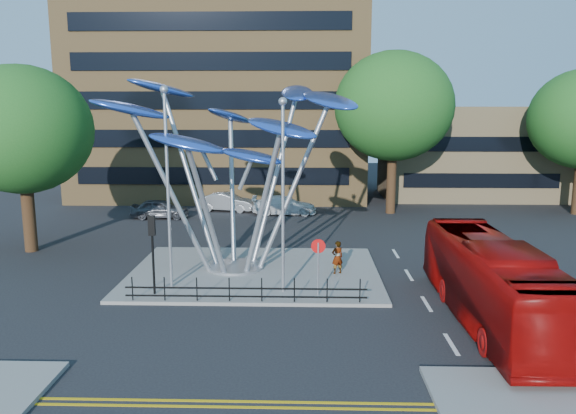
{
  "coord_description": "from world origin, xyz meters",
  "views": [
    {
      "loc": [
        1.39,
        -20.33,
        8.12
      ],
      "look_at": [
        0.69,
        4.0,
        3.7
      ],
      "focal_mm": 35.0,
      "sensor_mm": 36.0,
      "label": 1
    }
  ],
  "objects_px": {
    "traffic_light_island": "(152,238)",
    "tree_left": "(22,130)",
    "no_entry_sign_island": "(318,257)",
    "tree_right": "(394,106)",
    "street_lamp_right": "(283,178)",
    "parked_car_mid": "(227,202)",
    "street_lamp_left": "(167,171)",
    "pedestrian": "(337,257)",
    "leaf_sculpture": "(232,132)",
    "red_bus": "(493,282)",
    "parked_car_left": "(160,209)",
    "parked_car_right": "(284,205)"
  },
  "relations": [
    {
      "from": "pedestrian",
      "to": "parked_car_right",
      "type": "bearing_deg",
      "value": -102.59
    },
    {
      "from": "traffic_light_island",
      "to": "parked_car_mid",
      "type": "relative_size",
      "value": 0.79
    },
    {
      "from": "no_entry_sign_island",
      "to": "traffic_light_island",
      "type": "bearing_deg",
      "value": -179.87
    },
    {
      "from": "street_lamp_right",
      "to": "traffic_light_island",
      "type": "xyz_separation_m",
      "value": [
        -5.5,
        -0.5,
        -2.48
      ]
    },
    {
      "from": "street_lamp_right",
      "to": "parked_car_mid",
      "type": "relative_size",
      "value": 1.91
    },
    {
      "from": "tree_left",
      "to": "parked_car_mid",
      "type": "distance_m",
      "value": 16.73
    },
    {
      "from": "street_lamp_right",
      "to": "traffic_light_island",
      "type": "bearing_deg",
      "value": -174.81
    },
    {
      "from": "red_bus",
      "to": "street_lamp_left",
      "type": "bearing_deg",
      "value": 164.7
    },
    {
      "from": "leaf_sculpture",
      "to": "red_bus",
      "type": "xyz_separation_m",
      "value": [
        10.57,
        -6.6,
        -5.3
      ]
    },
    {
      "from": "tree_right",
      "to": "street_lamp_left",
      "type": "relative_size",
      "value": 1.38
    },
    {
      "from": "leaf_sculpture",
      "to": "traffic_light_island",
      "type": "bearing_deg",
      "value": -125.04
    },
    {
      "from": "street_lamp_left",
      "to": "no_entry_sign_island",
      "type": "relative_size",
      "value": 3.59
    },
    {
      "from": "street_lamp_right",
      "to": "parked_car_mid",
      "type": "distance_m",
      "value": 20.56
    },
    {
      "from": "traffic_light_island",
      "to": "parked_car_right",
      "type": "relative_size",
      "value": 0.71
    },
    {
      "from": "no_entry_sign_island",
      "to": "pedestrian",
      "type": "bearing_deg",
      "value": 72.56
    },
    {
      "from": "tree_left",
      "to": "no_entry_sign_island",
      "type": "height_order",
      "value": "tree_left"
    },
    {
      "from": "street_lamp_right",
      "to": "pedestrian",
      "type": "distance_m",
      "value": 5.54
    },
    {
      "from": "street_lamp_left",
      "to": "parked_car_right",
      "type": "bearing_deg",
      "value": 76.04
    },
    {
      "from": "leaf_sculpture",
      "to": "street_lamp_right",
      "type": "xyz_separation_m",
      "value": [
        2.57,
        -3.68,
        -1.78
      ]
    },
    {
      "from": "red_bus",
      "to": "parked_car_mid",
      "type": "distance_m",
      "value": 25.92
    },
    {
      "from": "parked_car_mid",
      "to": "red_bus",
      "type": "bearing_deg",
      "value": -139.92
    },
    {
      "from": "no_entry_sign_island",
      "to": "pedestrian",
      "type": "xyz_separation_m",
      "value": [
        1.0,
        3.18,
        -0.86
      ]
    },
    {
      "from": "traffic_light_island",
      "to": "tree_left",
      "type": "bearing_deg",
      "value": 140.19
    },
    {
      "from": "tree_left",
      "to": "red_bus",
      "type": "relative_size",
      "value": 0.91
    },
    {
      "from": "traffic_light_island",
      "to": "parked_car_left",
      "type": "distance_m",
      "value": 17.57
    },
    {
      "from": "red_bus",
      "to": "parked_car_mid",
      "type": "xyz_separation_m",
      "value": [
        -13.1,
        22.36,
        -0.86
      ]
    },
    {
      "from": "tree_left",
      "to": "leaf_sculpture",
      "type": "distance_m",
      "value": 12.38
    },
    {
      "from": "leaf_sculpture",
      "to": "pedestrian",
      "type": "distance_m",
      "value": 7.86
    },
    {
      "from": "no_entry_sign_island",
      "to": "parked_car_right",
      "type": "height_order",
      "value": "no_entry_sign_island"
    },
    {
      "from": "leaf_sculpture",
      "to": "no_entry_sign_island",
      "type": "xyz_separation_m",
      "value": [
        4.07,
        -4.16,
        -5.06
      ]
    },
    {
      "from": "tree_left",
      "to": "no_entry_sign_island",
      "type": "xyz_separation_m",
      "value": [
        16.0,
        -7.48,
        -4.98
      ]
    },
    {
      "from": "street_lamp_right",
      "to": "traffic_light_island",
      "type": "height_order",
      "value": "street_lamp_right"
    },
    {
      "from": "tree_right",
      "to": "parked_car_mid",
      "type": "height_order",
      "value": "tree_right"
    },
    {
      "from": "no_entry_sign_island",
      "to": "parked_car_left",
      "type": "bearing_deg",
      "value": 123.18
    },
    {
      "from": "tree_right",
      "to": "pedestrian",
      "type": "bearing_deg",
      "value": -107.05
    },
    {
      "from": "tree_left",
      "to": "leaf_sculpture",
      "type": "height_order",
      "value": "tree_left"
    },
    {
      "from": "tree_left",
      "to": "street_lamp_left",
      "type": "bearing_deg",
      "value": -34.38
    },
    {
      "from": "street_lamp_left",
      "to": "street_lamp_right",
      "type": "height_order",
      "value": "street_lamp_left"
    },
    {
      "from": "red_bus",
      "to": "pedestrian",
      "type": "distance_m",
      "value": 7.89
    },
    {
      "from": "leaf_sculpture",
      "to": "red_bus",
      "type": "distance_m",
      "value": 13.54
    },
    {
      "from": "tree_right",
      "to": "red_bus",
      "type": "height_order",
      "value": "tree_right"
    },
    {
      "from": "leaf_sculpture",
      "to": "pedestrian",
      "type": "height_order",
      "value": "leaf_sculpture"
    },
    {
      "from": "street_lamp_right",
      "to": "parked_car_left",
      "type": "relative_size",
      "value": 2.01
    },
    {
      "from": "tree_left",
      "to": "parked_car_left",
      "type": "distance_m",
      "value": 12.29
    },
    {
      "from": "street_lamp_right",
      "to": "parked_car_right",
      "type": "xyz_separation_m",
      "value": [
        -0.6,
        18.22,
        -4.4
      ]
    },
    {
      "from": "pedestrian",
      "to": "parked_car_left",
      "type": "xyz_separation_m",
      "value": [
        -12.1,
        13.78,
        -0.25
      ]
    },
    {
      "from": "tree_left",
      "to": "parked_car_left",
      "type": "relative_size",
      "value": 2.5
    },
    {
      "from": "tree_left",
      "to": "pedestrian",
      "type": "distance_m",
      "value": 18.48
    },
    {
      "from": "tree_right",
      "to": "traffic_light_island",
      "type": "relative_size",
      "value": 3.54
    },
    {
      "from": "leaf_sculpture",
      "to": "street_lamp_right",
      "type": "bearing_deg",
      "value": -55.09
    }
  ]
}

